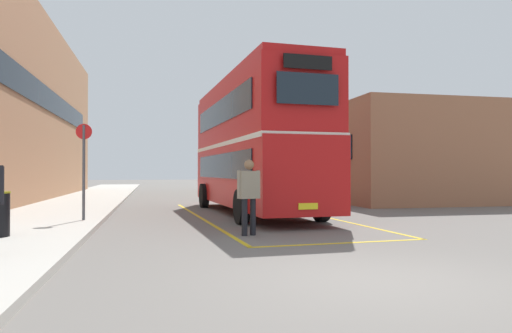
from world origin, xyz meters
The scene contains 8 objects.
ground_plane centered at (0.00, 14.40, 0.00)m, with size 135.60×135.60×0.00m, color #66605B.
sidewalk_left centered at (-6.50, 16.80, 0.07)m, with size 4.00×57.60×0.14m, color #B2ADA3.
depot_building_right centered at (9.68, 18.83, 2.37)m, with size 8.43×14.84×4.73m.
double_decker_bus centered at (0.42, 10.41, 2.51)m, with size 3.20×10.48×4.75m.
single_deck_bus centered at (3.93, 29.14, 1.64)m, with size 3.15×8.33×3.02m.
pedestrian_boarding centered at (-0.88, 4.82, 1.05)m, with size 0.57×0.37×1.79m.
bus_stop_sign centered at (-5.00, 7.92, 1.77)m, with size 0.44×0.08×2.71m.
bay_marking_yellow centered at (0.47, 8.50, 0.00)m, with size 4.86×12.60×0.01m.
Camera 1 is at (-3.08, -5.92, 1.51)m, focal length 32.67 mm.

